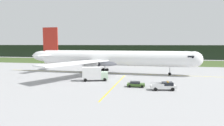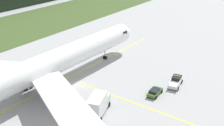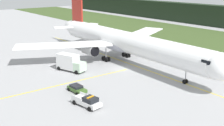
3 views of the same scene
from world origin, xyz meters
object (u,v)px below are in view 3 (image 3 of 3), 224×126
(airliner, at_px, (123,41))
(catering_truck, at_px, (70,62))
(staff_car, at_px, (77,88))
(ops_pickup_truck, at_px, (87,101))

(airliner, height_order, catering_truck, airliner)
(airliner, height_order, staff_car, airliner)
(ops_pickup_truck, bearing_deg, staff_car, 163.86)
(catering_truck, height_order, staff_car, catering_truck)
(airliner, distance_m, catering_truck, 14.74)
(staff_car, bearing_deg, ops_pickup_truck, -16.14)
(catering_truck, bearing_deg, airliner, 84.56)
(ops_pickup_truck, bearing_deg, airliner, 127.89)
(catering_truck, xyz_separation_m, staff_car, (11.76, -5.32, -1.27))
(airliner, relative_size, ops_pickup_truck, 10.57)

